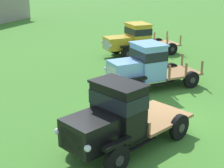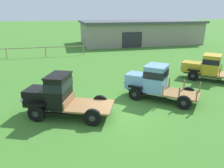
# 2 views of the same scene
# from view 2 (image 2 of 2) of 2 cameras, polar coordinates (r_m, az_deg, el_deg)

# --- Properties ---
(ground_plane) EXTENTS (240.00, 240.00, 0.00)m
(ground_plane) POSITION_cam_2_polar(r_m,az_deg,el_deg) (12.51, 0.67, -7.67)
(ground_plane) COLOR #3D7528
(farm_shed) EXTENTS (20.41, 9.82, 3.88)m
(farm_shed) POSITION_cam_2_polar(r_m,az_deg,el_deg) (39.77, 7.27, 13.35)
(farm_shed) COLOR gray
(farm_shed) RESTS_ON ground
(paddock_fence) EXTENTS (14.24, 0.44, 1.29)m
(paddock_fence) POSITION_cam_2_polar(r_m,az_deg,el_deg) (29.05, -21.56, 8.30)
(paddock_fence) COLOR #997F60
(paddock_fence) RESTS_ON ground
(vintage_truck_second_in_line) EXTENTS (5.11, 3.52, 2.34)m
(vintage_truck_second_in_line) POSITION_cam_2_polar(r_m,az_deg,el_deg) (12.25, -13.93, -2.82)
(vintage_truck_second_in_line) COLOR black
(vintage_truck_second_in_line) RESTS_ON ground
(vintage_truck_midrow_center) EXTENTS (4.61, 4.31, 2.26)m
(vintage_truck_midrow_center) POSITION_cam_2_polar(r_m,az_deg,el_deg) (14.46, 10.77, 0.74)
(vintage_truck_midrow_center) COLOR black
(vintage_truck_midrow_center) RESTS_ON ground
(vintage_truck_far_side) EXTENTS (4.94, 4.83, 2.15)m
(vintage_truck_far_side) POSITION_cam_2_polar(r_m,az_deg,el_deg) (19.86, 23.90, 4.15)
(vintage_truck_far_side) COLOR black
(vintage_truck_far_side) RESTS_ON ground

